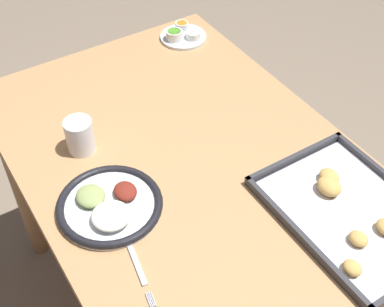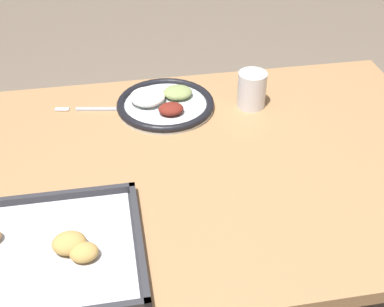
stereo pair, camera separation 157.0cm
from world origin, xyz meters
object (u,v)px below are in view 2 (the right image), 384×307
object	(u,v)px
baking_tray	(28,254)
fork	(98,109)
drinking_cup	(252,90)
dinner_plate	(164,103)

from	to	relation	value
baking_tray	fork	bearing A→B (deg)	-106.44
fork	drinking_cup	bearing A→B (deg)	-176.82
dinner_plate	drinking_cup	xyz separation A→B (m)	(-0.22, 0.03, 0.03)
fork	drinking_cup	size ratio (longest dim) A/B	2.11
drinking_cup	fork	bearing A→B (deg)	-6.83
baking_tray	drinking_cup	xyz separation A→B (m)	(-0.53, -0.43, 0.04)
dinner_plate	fork	xyz separation A→B (m)	(0.17, -0.02, -0.01)
baking_tray	drinking_cup	size ratio (longest dim) A/B	4.46
baking_tray	drinking_cup	bearing A→B (deg)	-140.64
dinner_plate	drinking_cup	distance (m)	0.22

